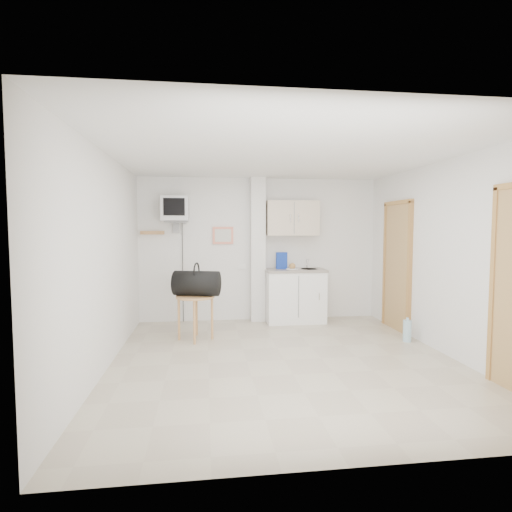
{
  "coord_description": "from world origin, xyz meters",
  "views": [
    {
      "loc": [
        -0.96,
        -4.75,
        1.63
      ],
      "look_at": [
        -0.28,
        0.6,
        1.25
      ],
      "focal_mm": 28.0,
      "sensor_mm": 36.0,
      "label": 1
    }
  ],
  "objects": [
    {
      "name": "ground",
      "position": [
        0.0,
        0.0,
        0.0
      ],
      "size": [
        4.5,
        4.5,
        0.0
      ],
      "primitive_type": "plane",
      "color": "#B9AC93",
      "rests_on": "ground"
    },
    {
      "name": "room_envelope",
      "position": [
        0.24,
        0.09,
        1.54
      ],
      "size": [
        4.24,
        4.54,
        2.55
      ],
      "color": "white",
      "rests_on": "ground"
    },
    {
      "name": "kitchenette",
      "position": [
        0.57,
        2.0,
        0.8
      ],
      "size": [
        1.03,
        0.58,
        2.1
      ],
      "color": "white",
      "rests_on": "ground"
    },
    {
      "name": "crt_television",
      "position": [
        -1.45,
        2.02,
        1.94
      ],
      "size": [
        0.44,
        0.45,
        2.15
      ],
      "color": "slate",
      "rests_on": "ground"
    },
    {
      "name": "round_table",
      "position": [
        -1.11,
        1.05,
        0.55
      ],
      "size": [
        0.56,
        0.56,
        0.65
      ],
      "rotation": [
        0.0,
        0.0,
        -0.04
      ],
      "color": "#B4844E",
      "rests_on": "ground"
    },
    {
      "name": "duffel_bag",
      "position": [
        -1.09,
        1.05,
        0.83
      ],
      "size": [
        0.72,
        0.52,
        0.48
      ],
      "rotation": [
        0.0,
        0.0,
        -0.27
      ],
      "color": "black",
      "rests_on": "round_table"
    },
    {
      "name": "water_bottle",
      "position": [
        1.91,
        0.56,
        0.16
      ],
      "size": [
        0.12,
        0.12,
        0.35
      ],
      "color": "#A3CDDC",
      "rests_on": "ground"
    }
  ]
}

